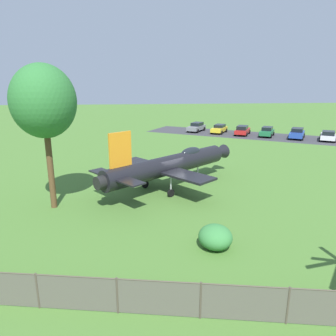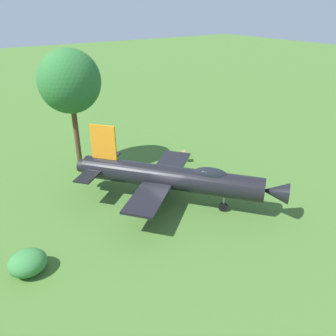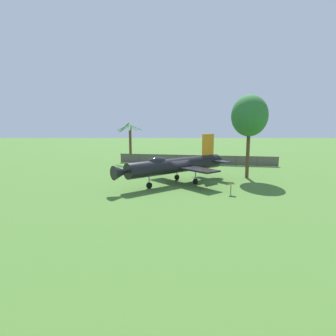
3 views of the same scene
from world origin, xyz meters
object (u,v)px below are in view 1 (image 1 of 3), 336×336
parked_car_white (328,136)px  parked_car_red (242,130)px  shade_tree (44,102)px  info_plaque (114,165)px  parked_car_blue (297,133)px  parked_car_yellow (219,129)px  shrub_near_fence (215,237)px  parked_car_green (267,132)px  parked_car_gray (196,127)px  display_jet (172,164)px

parked_car_white → parked_car_red: parked_car_red is taller
shade_tree → info_plaque: 10.56m
info_plaque → parked_car_blue: size_ratio=0.24×
parked_car_yellow → shrub_near_fence: bearing=16.2°
parked_car_white → info_plaque: bearing=147.4°
info_plaque → parked_car_yellow: size_ratio=0.25×
shade_tree → parked_car_white: (21.91, -33.58, -6.35)m
info_plaque → parked_car_white: 33.14m
shrub_near_fence → parked_car_white: (28.46, -23.93, 0.14)m
info_plaque → parked_car_red: (20.74, -19.33, -0.08)m
shrub_near_fence → parked_car_blue: (30.84, -20.43, 0.19)m
parked_car_green → parked_car_gray: bearing=-90.6°
parked_car_green → info_plaque: bearing=-19.0°
info_plaque → parked_car_yellow: 28.04m
shade_tree → parked_car_red: (28.44, -22.97, -6.33)m
display_jet → parked_car_gray: size_ratio=2.56×
shrub_near_fence → parked_car_green: size_ratio=0.42×
parked_car_white → parked_car_yellow: (8.76, 13.86, -0.02)m
parked_car_yellow → info_plaque: bearing=-3.7°
display_jet → parked_car_blue: display_jet is taller
parked_car_white → parked_car_gray: (10.91, 17.32, 0.03)m
parked_car_white → parked_car_green: bearing=89.2°
display_jet → info_plaque: size_ratio=10.70×
parked_car_red → shade_tree: bearing=169.5°
parked_car_gray → parked_car_white: bearing=91.1°
parked_car_green → parked_car_yellow: (4.07, 6.59, -0.02)m
parked_car_white → parked_car_blue: (2.37, 3.50, 0.05)m
info_plaque → parked_car_red: parked_car_red is taller
parked_car_red → parked_car_yellow: (2.24, 3.26, -0.04)m
info_plaque → display_jet: bearing=-132.1°
display_jet → shrub_near_fence: (-9.85, -1.13, -1.36)m
shade_tree → shrub_near_fence: bearing=-124.2°
shrub_near_fence → info_plaque: shrub_near_fence is taller
parked_car_blue → parked_car_white: bearing=88.0°
shade_tree → parked_car_gray: 37.17m
display_jet → parked_car_gray: 30.54m
shade_tree → info_plaque: (7.70, -3.64, -6.25)m
parked_car_gray → info_plaque: bearing=6.7°
shrub_near_fence → parked_car_white: bearing=-40.1°
shrub_near_fence → parked_car_yellow: parked_car_yellow is taller
shrub_near_fence → parked_car_blue: bearing=-33.5°
parked_car_blue → parked_car_green: size_ratio=1.06×
parked_car_yellow → parked_car_gray: bearing=-90.6°
shade_tree → parked_car_blue: (24.29, -30.07, -6.30)m
parked_car_yellow → parked_car_blue: bearing=89.6°
parked_car_blue → parked_car_red: (4.15, 7.10, -0.03)m
parked_car_white → parked_car_yellow: 16.39m
display_jet → shrub_near_fence: bearing=-122.3°
display_jet → parked_car_green: 29.35m
parked_car_gray → parked_car_yellow: bearing=91.5°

